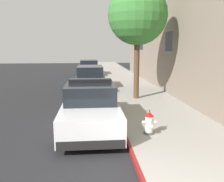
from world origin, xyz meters
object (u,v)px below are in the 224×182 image
Objects in this scene: parked_car_silver_ahead at (90,79)px; police_cruiser at (91,106)px; street_tree at (138,15)px; parked_car_dark_far at (89,68)px; fire_hydrant at (149,123)px.

police_cruiser is at bearing -89.94° from parked_car_silver_ahead.
parked_car_silver_ahead is 0.85× the size of street_tree.
parked_car_dark_far is 12.42m from street_tree.
fire_hydrant is 6.53m from street_tree.
parked_car_silver_ahead reaches higher than fire_hydrant.
fire_hydrant is 0.13× the size of street_tree.
parked_car_dark_far is 0.85× the size of street_tree.
police_cruiser is at bearing -89.59° from parked_car_dark_far.
parked_car_silver_ahead is at bearing 90.06° from police_cruiser.
police_cruiser is 1.00× the size of parked_car_silver_ahead.
parked_car_silver_ahead is at bearing 101.36° from fire_hydrant.
parked_car_silver_ahead is 7.96m from parked_car_dark_far.
parked_car_dark_far is at bearing 96.40° from fire_hydrant.
fire_hydrant is at bearing -36.38° from police_cruiser.
street_tree reaches higher than parked_car_dark_far.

